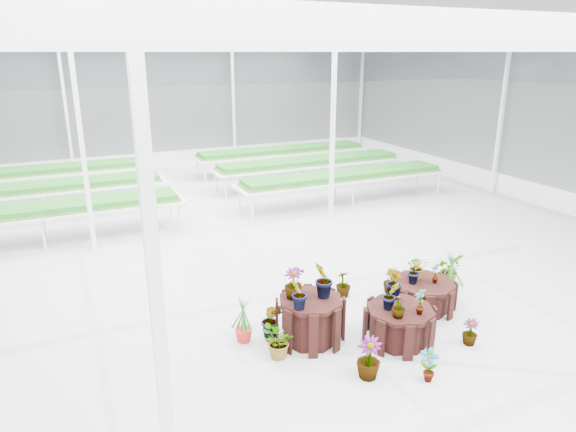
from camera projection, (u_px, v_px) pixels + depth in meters
name	position (u px, v px, depth m)	size (l,w,h in m)	color
ground_plane	(293.00, 299.00, 9.15)	(24.00, 24.00, 0.00)	gray
greenhouse_shell	(294.00, 176.00, 8.46)	(18.00, 24.00, 4.50)	white
steel_frame	(294.00, 176.00, 8.46)	(18.00, 24.00, 4.50)	silver
nursery_benches	(190.00, 185.00, 15.25)	(16.00, 7.00, 0.84)	silver
plinth_tall	(310.00, 319.00, 7.75)	(1.01, 1.01, 0.69)	black
plinth_mid	(399.00, 325.00, 7.73)	(1.05, 1.05, 0.55)	black
plinth_low	(422.00, 295.00, 8.74)	(1.09, 1.09, 0.49)	black
nursery_plants	(368.00, 295.00, 8.20)	(4.76, 2.93, 1.29)	#1F631D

